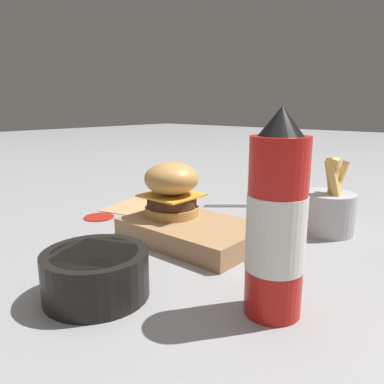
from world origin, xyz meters
TOP-DOWN VIEW (x-y plane):
  - ground_plane at (0.00, 0.00)m, footprint 6.00×6.00m
  - serving_board at (-0.02, 0.02)m, footprint 0.22×0.14m
  - burger at (-0.08, 0.03)m, footprint 0.09×0.09m
  - ketchup_bottle at (0.18, -0.09)m, footprint 0.06×0.06m
  - fries_basket at (0.13, 0.21)m, footprint 0.09×0.09m
  - side_bowl at (0.01, -0.19)m, footprint 0.12×0.12m
  - spoon at (-0.06, 0.27)m, footprint 0.13×0.11m
  - ketchup_puddle at (-0.25, -0.00)m, footprint 0.06×0.06m
  - parchment_square at (-0.24, 0.13)m, footprint 0.20×0.20m

SIDE VIEW (x-z plane):
  - ground_plane at x=0.00m, z-range 0.00..0.00m
  - parchment_square at x=-0.24m, z-range 0.00..0.00m
  - ketchup_puddle at x=-0.25m, z-range 0.00..0.00m
  - spoon at x=-0.06m, z-range 0.00..0.01m
  - serving_board at x=-0.02m, z-range 0.00..0.03m
  - side_bowl at x=0.01m, z-range 0.00..0.06m
  - fries_basket at x=0.13m, z-range -0.03..0.11m
  - burger at x=-0.08m, z-range 0.03..0.13m
  - ketchup_bottle at x=0.18m, z-range -0.01..0.21m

